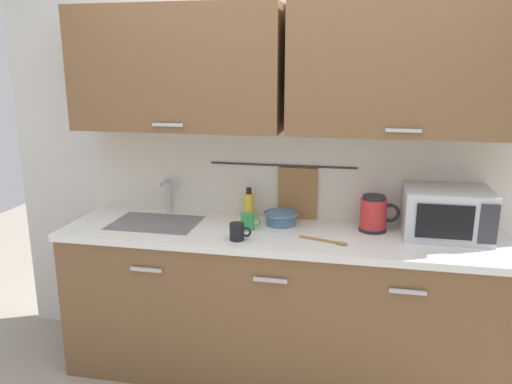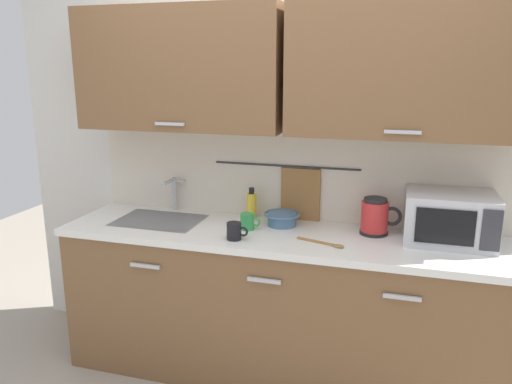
# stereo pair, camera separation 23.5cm
# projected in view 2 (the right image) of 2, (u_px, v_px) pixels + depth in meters

# --- Properties ---
(counter_unit) EXTENTS (2.53, 0.64, 0.90)m
(counter_unit) POSITION_uv_depth(u_px,v_px,m) (277.00, 304.00, 2.95)
(counter_unit) COLOR brown
(counter_unit) RESTS_ON ground
(back_wall_assembly) EXTENTS (3.70, 0.41, 2.50)m
(back_wall_assembly) POSITION_uv_depth(u_px,v_px,m) (290.00, 118.00, 2.90)
(back_wall_assembly) COLOR silver
(back_wall_assembly) RESTS_ON ground
(sink_faucet) EXTENTS (0.09, 0.17, 0.22)m
(sink_faucet) POSITION_uv_depth(u_px,v_px,m) (173.00, 190.00, 3.22)
(sink_faucet) COLOR #B2B5BA
(sink_faucet) RESTS_ON counter_unit
(microwave) EXTENTS (0.46, 0.35, 0.27)m
(microwave) POSITION_uv_depth(u_px,v_px,m) (450.00, 218.00, 2.65)
(microwave) COLOR silver
(microwave) RESTS_ON counter_unit
(electric_kettle) EXTENTS (0.23, 0.16, 0.21)m
(electric_kettle) POSITION_uv_depth(u_px,v_px,m) (375.00, 217.00, 2.79)
(electric_kettle) COLOR black
(electric_kettle) RESTS_ON counter_unit
(dish_soap_bottle) EXTENTS (0.06, 0.06, 0.20)m
(dish_soap_bottle) POSITION_uv_depth(u_px,v_px,m) (252.00, 205.00, 3.08)
(dish_soap_bottle) COLOR yellow
(dish_soap_bottle) RESTS_ON counter_unit
(mug_near_sink) EXTENTS (0.12, 0.08, 0.09)m
(mug_near_sink) POSITION_uv_depth(u_px,v_px,m) (235.00, 231.00, 2.71)
(mug_near_sink) COLOR black
(mug_near_sink) RESTS_ON counter_unit
(mixing_bowl) EXTENTS (0.21, 0.21, 0.08)m
(mixing_bowl) POSITION_uv_depth(u_px,v_px,m) (282.00, 218.00, 2.96)
(mixing_bowl) COLOR #4C7093
(mixing_bowl) RESTS_ON counter_unit
(mug_by_kettle) EXTENTS (0.12, 0.08, 0.09)m
(mug_by_kettle) POSITION_uv_depth(u_px,v_px,m) (248.00, 222.00, 2.88)
(mug_by_kettle) COLOR green
(mug_by_kettle) RESTS_ON counter_unit
(wooden_spoon) EXTENTS (0.27, 0.11, 0.01)m
(wooden_spoon) POSITION_uv_depth(u_px,v_px,m) (326.00, 244.00, 2.64)
(wooden_spoon) COLOR #9E7042
(wooden_spoon) RESTS_ON counter_unit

